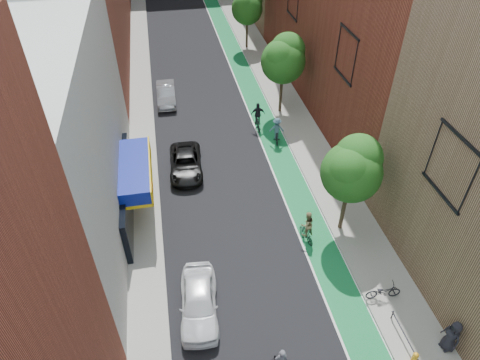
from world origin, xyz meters
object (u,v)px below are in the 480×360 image
cyclist_lane_near (307,228)px  cyclist_lane_mid (258,119)px  cyclist_lane_far (277,132)px  parked_car_black (186,163)px  pedestrian (452,336)px  fire_hydrant (415,358)px  parked_car_silver (166,94)px  parked_car_white (199,302)px

cyclist_lane_near → cyclist_lane_mid: cyclist_lane_mid is taller
cyclist_lane_mid → cyclist_lane_far: bearing=118.5°
parked_car_black → cyclist_lane_near: size_ratio=2.33×
parked_car_black → pedestrian: size_ratio=2.53×
fire_hydrant → parked_car_silver: bearing=109.7°
parked_car_white → cyclist_lane_near: size_ratio=2.22×
parked_car_silver → fire_hydrant: bearing=-68.9°
pedestrian → parked_car_silver: bearing=-164.4°
cyclist_lane_far → parked_car_white: bearing=71.2°
pedestrian → fire_hydrant: 2.00m
parked_car_white → pedestrian: size_ratio=2.41×
cyclist_lane_near → fire_hydrant: size_ratio=2.69×
parked_car_white → cyclist_lane_far: (7.59, 13.79, 0.15)m
parked_car_white → parked_car_silver: (-0.34, 21.80, -0.04)m
parked_car_black → pedestrian: 18.97m
cyclist_lane_far → cyclist_lane_near: bearing=95.2°
parked_car_silver → pedestrian: (11.36, -26.00, 0.36)m
parked_car_white → pedestrian: bearing=-15.4°
parked_car_white → cyclist_lane_far: 15.74m
cyclist_lane_near → pedestrian: 8.98m
parked_car_black → cyclist_lane_far: bearing=20.9°
cyclist_lane_near → parked_car_white: bearing=16.3°
parked_car_white → parked_car_silver: size_ratio=1.02×
parked_car_silver → cyclist_lane_near: size_ratio=2.17×
parked_car_white → cyclist_lane_mid: size_ratio=2.04×
parked_car_black → fire_hydrant: parked_car_black is taller
parked_car_white → cyclist_lane_far: bearing=66.6°
cyclist_lane_mid → fire_hydrant: cyclist_lane_mid is taller
fire_hydrant → parked_car_white: bearing=153.3°
parked_car_white → cyclist_lane_far: size_ratio=2.20×
parked_car_black → cyclist_lane_mid: size_ratio=2.14×
parked_car_silver → parked_car_black: bearing=-84.4°
cyclist_lane_mid → parked_car_black: bearing=40.8°
cyclist_lane_far → fire_hydrant: cyclist_lane_far is taller
parked_car_black → parked_car_silver: parked_car_silver is taller
pedestrian → fire_hydrant: bearing=-86.1°
parked_car_white → parked_car_black: size_ratio=0.95×
parked_car_silver → cyclist_lane_mid: 9.06m
parked_car_black → fire_hydrant: bearing=-58.2°
parked_car_white → cyclist_lane_mid: cyclist_lane_mid is taller
cyclist_lane_far → fire_hydrant: 18.45m
parked_car_black → cyclist_lane_mid: (6.20, 4.47, 0.20)m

